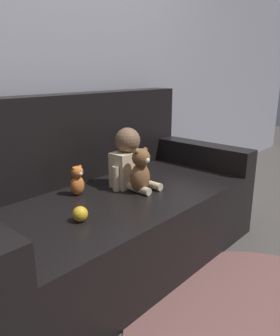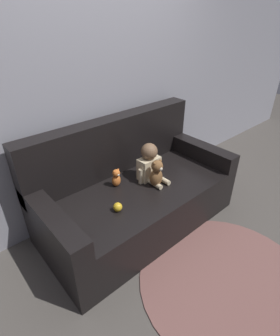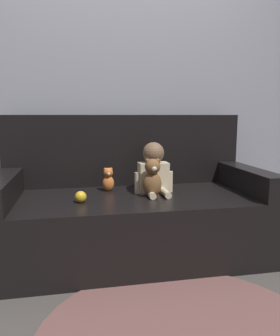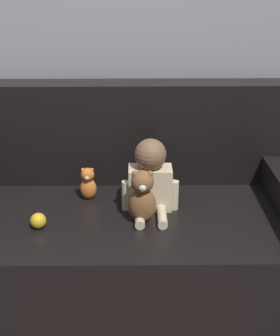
{
  "view_description": "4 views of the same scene",
  "coord_description": "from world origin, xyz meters",
  "px_view_note": "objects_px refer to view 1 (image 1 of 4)",
  "views": [
    {
      "loc": [
        -1.25,
        -1.36,
        1.16
      ],
      "look_at": [
        0.14,
        -0.09,
        0.6
      ],
      "focal_mm": 35.0,
      "sensor_mm": 36.0,
      "label": 1
    },
    {
      "loc": [
        -1.34,
        -1.54,
        1.87
      ],
      "look_at": [
        -0.05,
        -0.07,
        0.7
      ],
      "focal_mm": 28.0,
      "sensor_mm": 36.0,
      "label": 2
    },
    {
      "loc": [
        -0.39,
        -2.27,
        1.02
      ],
      "look_at": [
        0.04,
        -0.06,
        0.66
      ],
      "focal_mm": 35.0,
      "sensor_mm": 36.0,
      "label": 3
    },
    {
      "loc": [
        0.09,
        -2.08,
        1.61
      ],
      "look_at": [
        0.11,
        -0.13,
        0.75
      ],
      "focal_mm": 50.0,
      "sensor_mm": 36.0,
      "label": 4
    }
  ],
  "objects_px": {
    "toy_ball": "(80,214)",
    "plush_toy_side": "(77,181)",
    "couch": "(106,208)",
    "person_baby": "(129,160)",
    "teddy_bear_brown": "(140,171)"
  },
  "relations": [
    {
      "from": "person_baby",
      "to": "plush_toy_side",
      "type": "bearing_deg",
      "value": 161.46
    },
    {
      "from": "couch",
      "to": "teddy_bear_brown",
      "type": "xyz_separation_m",
      "value": [
        0.12,
        -0.18,
        0.25
      ]
    },
    {
      "from": "person_baby",
      "to": "toy_ball",
      "type": "height_order",
      "value": "person_baby"
    },
    {
      "from": "toy_ball",
      "to": "plush_toy_side",
      "type": "bearing_deg",
      "value": 54.55
    },
    {
      "from": "person_baby",
      "to": "toy_ball",
      "type": "bearing_deg",
      "value": -160.68
    },
    {
      "from": "teddy_bear_brown",
      "to": "toy_ball",
      "type": "bearing_deg",
      "value": -174.03
    },
    {
      "from": "person_baby",
      "to": "teddy_bear_brown",
      "type": "bearing_deg",
      "value": -107.1
    },
    {
      "from": "couch",
      "to": "teddy_bear_brown",
      "type": "relative_size",
      "value": 6.97
    },
    {
      "from": "couch",
      "to": "toy_ball",
      "type": "distance_m",
      "value": 0.47
    },
    {
      "from": "couch",
      "to": "plush_toy_side",
      "type": "height_order",
      "value": "couch"
    },
    {
      "from": "person_baby",
      "to": "plush_toy_side",
      "type": "distance_m",
      "value": 0.35
    },
    {
      "from": "plush_toy_side",
      "to": "toy_ball",
      "type": "relative_size",
      "value": 2.35
    },
    {
      "from": "couch",
      "to": "teddy_bear_brown",
      "type": "height_order",
      "value": "couch"
    },
    {
      "from": "couch",
      "to": "person_baby",
      "type": "distance_m",
      "value": 0.33
    },
    {
      "from": "couch",
      "to": "toy_ball",
      "type": "xyz_separation_m",
      "value": [
        -0.37,
        -0.23,
        0.16
      ]
    }
  ]
}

